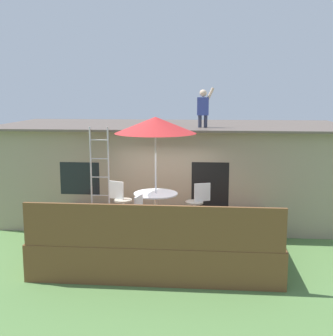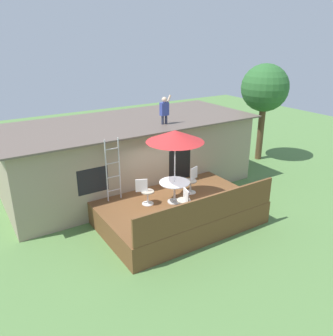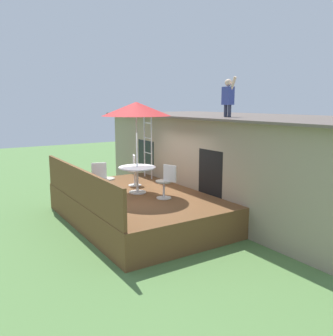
{
  "view_description": "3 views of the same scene",
  "coord_description": "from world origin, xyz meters",
  "px_view_note": "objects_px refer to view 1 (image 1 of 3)",
  "views": [
    {
      "loc": [
        1.03,
        -10.13,
        3.91
      ],
      "look_at": [
        0.03,
        1.18,
        1.95
      ],
      "focal_mm": 47.45,
      "sensor_mm": 36.0,
      "label": 1
    },
    {
      "loc": [
        -6.14,
        -8.91,
        6.2
      ],
      "look_at": [
        0.02,
        0.76,
        1.78
      ],
      "focal_mm": 37.23,
      "sensor_mm": 36.0,
      "label": 2
    },
    {
      "loc": [
        8.69,
        -4.64,
        3.31
      ],
      "look_at": [
        0.52,
        0.6,
        1.55
      ],
      "focal_mm": 38.54,
      "sensor_mm": 36.0,
      "label": 3
    }
  ],
  "objects_px": {
    "person_figure": "(203,106)",
    "step_ladder": "(100,168)",
    "patio_chair_left": "(121,200)",
    "patio_umbrella": "(155,125)",
    "patio_chair_near": "(141,215)",
    "patio_table": "(156,200)",
    "patio_chair_right": "(197,202)"
  },
  "relations": [
    {
      "from": "step_ladder",
      "to": "person_figure",
      "type": "xyz_separation_m",
      "value": [
        2.73,
        1.05,
        1.62
      ]
    },
    {
      "from": "patio_umbrella",
      "to": "step_ladder",
      "type": "xyz_separation_m",
      "value": [
        -1.65,
        1.3,
        -1.25
      ]
    },
    {
      "from": "patio_table",
      "to": "person_figure",
      "type": "distance_m",
      "value": 3.35
    },
    {
      "from": "patio_table",
      "to": "patio_chair_right",
      "type": "relative_size",
      "value": 1.13
    },
    {
      "from": "patio_umbrella",
      "to": "patio_chair_left",
      "type": "distance_m",
      "value": 2.14
    },
    {
      "from": "patio_chair_left",
      "to": "patio_umbrella",
      "type": "bearing_deg",
      "value": 0.0
    },
    {
      "from": "person_figure",
      "to": "step_ladder",
      "type": "bearing_deg",
      "value": -159.0
    },
    {
      "from": "person_figure",
      "to": "patio_chair_near",
      "type": "relative_size",
      "value": 1.21
    },
    {
      "from": "patio_chair_left",
      "to": "patio_chair_near",
      "type": "xyz_separation_m",
      "value": [
        0.69,
        -1.3,
        0.0
      ]
    },
    {
      "from": "patio_table",
      "to": "patio_chair_right",
      "type": "xyz_separation_m",
      "value": [
        0.97,
        0.34,
        -0.13
      ]
    },
    {
      "from": "patio_table",
      "to": "step_ladder",
      "type": "xyz_separation_m",
      "value": [
        -1.65,
        1.3,
        0.51
      ]
    },
    {
      "from": "patio_chair_right",
      "to": "step_ladder",
      "type": "bearing_deg",
      "value": -39.19
    },
    {
      "from": "patio_table",
      "to": "patio_chair_left",
      "type": "distance_m",
      "value": 1.0
    },
    {
      "from": "patio_chair_near",
      "to": "step_ladder",
      "type": "bearing_deg",
      "value": 46.91
    },
    {
      "from": "step_ladder",
      "to": "patio_chair_near",
      "type": "height_order",
      "value": "step_ladder"
    },
    {
      "from": "patio_umbrella",
      "to": "patio_chair_near",
      "type": "height_order",
      "value": "patio_umbrella"
    },
    {
      "from": "patio_umbrella",
      "to": "person_figure",
      "type": "distance_m",
      "value": 2.61
    },
    {
      "from": "person_figure",
      "to": "patio_chair_left",
      "type": "relative_size",
      "value": 1.21
    },
    {
      "from": "step_ladder",
      "to": "patio_chair_near",
      "type": "relative_size",
      "value": 2.39
    },
    {
      "from": "person_figure",
      "to": "patio_chair_right",
      "type": "bearing_deg",
      "value": -92.97
    },
    {
      "from": "patio_chair_near",
      "to": "patio_chair_right",
      "type": "bearing_deg",
      "value": -29.97
    },
    {
      "from": "step_ladder",
      "to": "patio_chair_right",
      "type": "relative_size",
      "value": 2.39
    },
    {
      "from": "patio_table",
      "to": "patio_umbrella",
      "type": "relative_size",
      "value": 0.41
    },
    {
      "from": "patio_chair_near",
      "to": "patio_umbrella",
      "type": "bearing_deg",
      "value": -0.0
    },
    {
      "from": "person_figure",
      "to": "patio_chair_near",
      "type": "distance_m",
      "value": 4.17
    },
    {
      "from": "patio_umbrella",
      "to": "patio_table",
      "type": "bearing_deg",
      "value": -48.37
    },
    {
      "from": "patio_table",
      "to": "patio_chair_near",
      "type": "bearing_deg",
      "value": -103.99
    },
    {
      "from": "step_ladder",
      "to": "patio_chair_left",
      "type": "bearing_deg",
      "value": -50.92
    },
    {
      "from": "step_ladder",
      "to": "patio_table",
      "type": "bearing_deg",
      "value": -38.12
    },
    {
      "from": "patio_table",
      "to": "patio_chair_near",
      "type": "distance_m",
      "value": 0.94
    },
    {
      "from": "patio_chair_right",
      "to": "patio_chair_near",
      "type": "relative_size",
      "value": 1.0
    },
    {
      "from": "patio_chair_right",
      "to": "patio_chair_near",
      "type": "xyz_separation_m",
      "value": [
        -1.2,
        -1.24,
        0.0
      ]
    }
  ]
}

